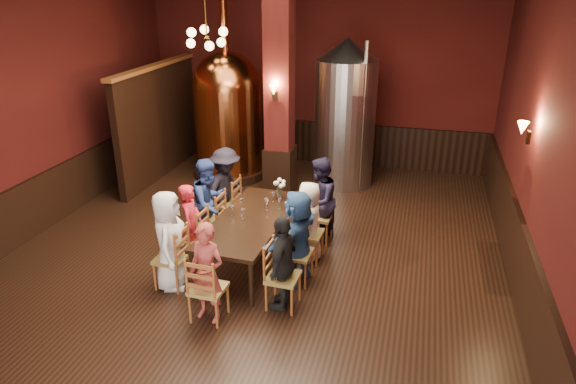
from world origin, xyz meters
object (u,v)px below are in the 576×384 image
(person_1, at_px, (191,225))
(person_2, at_px, (209,203))
(dining_table, at_px, (251,222))
(steel_vessel, at_px, (345,114))
(person_0, at_px, (169,240))
(copper_kettle, at_px, (228,114))
(rose_vase, at_px, (279,186))

(person_1, height_order, person_2, person_2)
(dining_table, height_order, steel_vessel, steel_vessel)
(dining_table, bearing_deg, person_2, 158.78)
(dining_table, relative_size, person_2, 1.61)
(person_0, distance_m, person_2, 1.33)
(dining_table, relative_size, copper_kettle, 0.62)
(person_2, xyz_separation_m, rose_vase, (1.06, 0.48, 0.23))
(person_2, height_order, steel_vessel, steel_vessel)
(dining_table, bearing_deg, copper_kettle, 117.93)
(person_1, relative_size, steel_vessel, 0.43)
(steel_vessel, xyz_separation_m, rose_vase, (-0.62, -2.90, -0.56))
(person_2, bearing_deg, rose_vase, -44.15)
(dining_table, xyz_separation_m, rose_vase, (0.23, 0.85, 0.30))
(person_1, relative_size, rose_vase, 3.69)
(person_1, relative_size, copper_kettle, 0.34)
(rose_vase, bearing_deg, dining_table, -104.99)
(person_0, xyz_separation_m, person_1, (0.03, 0.67, -0.08))
(person_0, distance_m, person_1, 0.67)
(copper_kettle, relative_size, rose_vase, 10.80)
(person_1, distance_m, steel_vessel, 4.47)
(dining_table, relative_size, steel_vessel, 0.79)
(person_0, distance_m, rose_vase, 2.14)
(rose_vase, bearing_deg, person_1, -133.68)
(copper_kettle, height_order, steel_vessel, copper_kettle)
(person_2, height_order, rose_vase, person_2)
(person_1, bearing_deg, person_2, -11.21)
(person_2, xyz_separation_m, steel_vessel, (1.68, 3.38, 0.79))
(person_2, xyz_separation_m, copper_kettle, (-0.87, 3.20, 0.67))
(dining_table, xyz_separation_m, person_1, (-0.86, -0.29, -0.02))
(copper_kettle, bearing_deg, rose_vase, -54.60)
(person_0, xyz_separation_m, copper_kettle, (-0.81, 4.53, 0.68))
(person_0, bearing_deg, person_1, -17.68)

